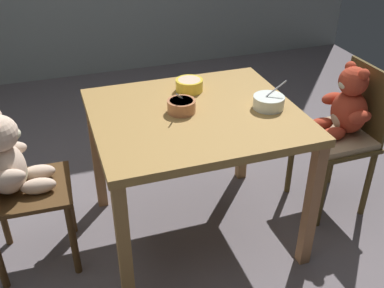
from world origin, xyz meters
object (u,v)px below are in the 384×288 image
(porridge_bowl_white_near_right, at_px, (269,102))
(porridge_bowl_yellow_far_center, at_px, (189,85))
(porridge_bowl_terracotta_center, at_px, (181,106))
(teddy_chair_near_right, at_px, (344,118))
(dining_table, at_px, (195,129))
(teddy_chair_near_left, at_px, (9,168))

(porridge_bowl_white_near_right, xyz_separation_m, porridge_bowl_yellow_far_center, (-0.31, 0.32, 0.00))
(porridge_bowl_terracotta_center, bearing_deg, teddy_chair_near_right, -1.85)
(dining_table, height_order, porridge_bowl_white_near_right, porridge_bowl_white_near_right)
(porridge_bowl_terracotta_center, bearing_deg, teddy_chair_near_left, 177.41)
(porridge_bowl_terracotta_center, bearing_deg, porridge_bowl_yellow_far_center, 63.00)
(dining_table, bearing_deg, teddy_chair_near_right, -0.56)
(dining_table, height_order, teddy_chair_near_left, teddy_chair_near_left)
(dining_table, relative_size, porridge_bowl_yellow_far_center, 6.90)
(teddy_chair_near_left, relative_size, porridge_bowl_white_near_right, 5.77)
(dining_table, height_order, porridge_bowl_terracotta_center, porridge_bowl_terracotta_center)
(dining_table, distance_m, porridge_bowl_white_near_right, 0.39)
(teddy_chair_near_left, xyz_separation_m, porridge_bowl_terracotta_center, (0.83, -0.04, 0.21))
(dining_table, xyz_separation_m, porridge_bowl_terracotta_center, (-0.06, 0.02, 0.13))
(teddy_chair_near_left, distance_m, teddy_chair_near_right, 1.77)
(teddy_chair_near_right, xyz_separation_m, porridge_bowl_white_near_right, (-0.52, -0.06, 0.21))
(teddy_chair_near_left, height_order, porridge_bowl_yellow_far_center, teddy_chair_near_left)
(dining_table, relative_size, porridge_bowl_white_near_right, 6.09)
(teddy_chair_near_left, bearing_deg, porridge_bowl_terracotta_center, -0.50)
(teddy_chair_near_left, distance_m, porridge_bowl_white_near_right, 1.28)
(teddy_chair_near_left, xyz_separation_m, porridge_bowl_white_near_right, (1.25, -0.13, 0.21))
(porridge_bowl_yellow_far_center, bearing_deg, porridge_bowl_terracotta_center, -117.00)
(porridge_bowl_terracotta_center, relative_size, porridge_bowl_yellow_far_center, 0.95)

